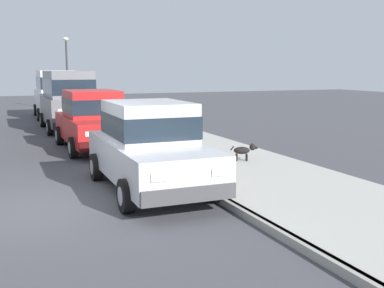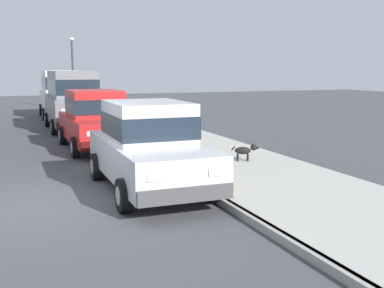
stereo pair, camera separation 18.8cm
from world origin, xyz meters
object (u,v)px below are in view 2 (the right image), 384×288
(car_silver_sedan, at_px, (149,145))
(car_grey_van, at_px, (72,97))
(car_red_sedan, at_px, (95,119))
(fire_hydrant, at_px, (221,169))
(street_lamp, at_px, (73,64))
(car_white_van, at_px, (60,91))
(dog_black, at_px, (245,150))

(car_silver_sedan, relative_size, car_grey_van, 0.94)
(car_silver_sedan, distance_m, car_red_sedan, 5.84)
(fire_hydrant, bearing_deg, street_lamp, 90.26)
(car_white_van, bearing_deg, car_silver_sedan, -90.03)
(car_white_van, distance_m, fire_hydrant, 17.62)
(dog_black, bearing_deg, fire_hydrant, -128.69)
(car_grey_van, xyz_separation_m, car_white_van, (0.13, 5.71, 0.00))
(car_red_sedan, bearing_deg, street_lamp, 84.79)
(fire_hydrant, bearing_deg, car_red_sedan, 103.29)
(dog_black, bearing_deg, car_grey_van, 108.73)
(dog_black, height_order, fire_hydrant, fire_hydrant)
(car_grey_van, bearing_deg, fire_hydrant, -82.52)
(fire_hydrant, bearing_deg, car_white_van, 94.64)
(car_silver_sedan, distance_m, car_white_van, 16.91)
(car_red_sedan, distance_m, dog_black, 5.44)
(car_red_sedan, xyz_separation_m, car_white_van, (0.11, 11.06, 0.41))
(car_white_van, bearing_deg, street_lamp, 74.01)
(car_silver_sedan, height_order, car_grey_van, car_grey_van)
(car_grey_van, distance_m, fire_hydrant, 11.96)
(car_silver_sedan, relative_size, car_white_van, 0.93)
(car_silver_sedan, distance_m, street_lamp, 21.65)
(fire_hydrant, bearing_deg, dog_black, 51.31)
(car_grey_van, xyz_separation_m, dog_black, (3.28, -9.67, -0.97))
(car_grey_van, height_order, fire_hydrant, car_grey_van)
(dog_black, distance_m, street_lamp, 20.24)
(fire_hydrant, bearing_deg, car_grey_van, 97.48)
(car_red_sedan, relative_size, street_lamp, 1.05)
(car_red_sedan, height_order, dog_black, car_red_sedan)
(car_grey_van, bearing_deg, car_silver_sedan, -89.39)
(car_red_sedan, xyz_separation_m, street_lamp, (1.43, 15.68, 1.92))
(car_grey_van, bearing_deg, dog_black, -71.27)
(car_red_sedan, height_order, fire_hydrant, car_red_sedan)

